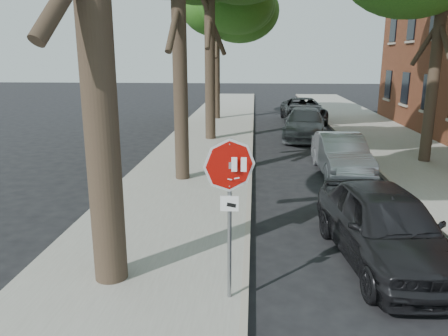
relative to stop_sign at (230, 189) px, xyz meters
The scene contains 10 objects.
ground 2.07m from the stop_sign, ahead, with size 120.00×120.00×0.00m, color black.
sidewalk_left 12.31m from the stop_sign, 98.51° to the left, with size 4.00×55.00×0.12m, color gray.
sidewalk_right 13.89m from the stop_sign, 60.88° to the left, with size 4.00×55.00×0.12m, color gray.
curb_left 12.17m from the stop_sign, 88.81° to the left, with size 0.12×55.00×0.13m, color #9E9384.
curb_right 13.03m from the stop_sign, 68.86° to the left, with size 0.12×55.00×0.13m, color #9E9384.
stop_sign is the anchor object (origin of this frame).
car_a 3.57m from the stop_sign, 30.96° to the left, with size 1.77×4.39×1.50m, color black.
car_b 9.04m from the stop_sign, 68.36° to the left, with size 1.43×4.09×1.35m, color #96979D.
car_c 15.36m from the stop_sign, 79.43° to the left, with size 2.00×4.92×1.43m, color #54555A.
car_d 20.72m from the stop_sign, 80.82° to the left, with size 2.40×5.21×1.45m, color black.
Camera 1 is at (-0.35, -6.31, 3.89)m, focal length 35.00 mm.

